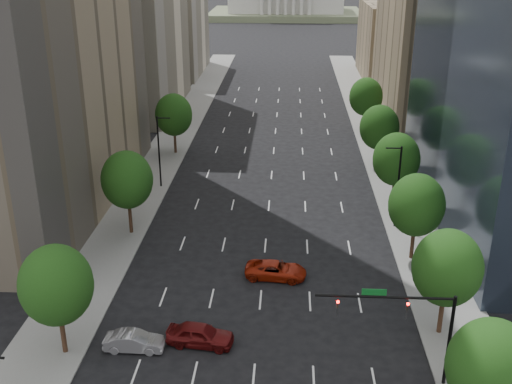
% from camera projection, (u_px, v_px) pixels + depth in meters
% --- Properties ---
extents(sidewalk_left, '(6.00, 200.00, 0.15)m').
position_uv_depth(sidewalk_left, '(136.00, 202.00, 70.99)').
color(sidewalk_left, slate).
rests_on(sidewalk_left, ground).
extents(sidewalk_right, '(6.00, 200.00, 0.15)m').
position_uv_depth(sidewalk_right, '(405.00, 208.00, 69.41)').
color(sidewalk_right, slate).
rests_on(sidewalk_right, ground).
extents(midrise_cream_left, '(14.00, 30.00, 35.00)m').
position_uv_depth(midrise_cream_left, '(133.00, 9.00, 104.60)').
color(midrise_cream_left, beige).
rests_on(midrise_cream_left, ground).
extents(filler_left, '(14.00, 26.00, 18.00)m').
position_uv_depth(filler_left, '(171.00, 33.00, 138.32)').
color(filler_left, beige).
rests_on(filler_left, ground).
extents(parking_tan_right, '(14.00, 30.00, 30.00)m').
position_uv_depth(parking_tan_right, '(431.00, 28.00, 100.24)').
color(parking_tan_right, '#8C7759').
rests_on(parking_tan_right, ground).
extents(filler_right, '(14.00, 26.00, 16.00)m').
position_uv_depth(filler_right, '(395.00, 41.00, 133.38)').
color(filler_right, '#8C7759').
rests_on(filler_right, ground).
extents(tree_right_0, '(5.20, 5.20, 8.39)m').
position_uv_depth(tree_right_0, '(491.00, 368.00, 35.14)').
color(tree_right_0, '#382316').
rests_on(tree_right_0, ground).
extents(tree_right_1, '(5.20, 5.20, 8.75)m').
position_uv_depth(tree_right_1, '(447.00, 268.00, 45.16)').
color(tree_right_1, '#382316').
rests_on(tree_right_1, ground).
extents(tree_right_2, '(5.20, 5.20, 8.61)m').
position_uv_depth(tree_right_2, '(417.00, 205.00, 56.31)').
color(tree_right_2, '#382316').
rests_on(tree_right_2, ground).
extents(tree_right_3, '(5.20, 5.20, 8.89)m').
position_uv_depth(tree_right_3, '(396.00, 159.00, 67.29)').
color(tree_right_3, '#382316').
rests_on(tree_right_3, ground).
extents(tree_right_4, '(5.20, 5.20, 8.46)m').
position_uv_depth(tree_right_4, '(379.00, 127.00, 80.39)').
color(tree_right_4, '#382316').
rests_on(tree_right_4, ground).
extents(tree_right_5, '(5.20, 5.20, 8.75)m').
position_uv_depth(tree_right_5, '(366.00, 97.00, 95.06)').
color(tree_right_5, '#382316').
rests_on(tree_right_5, ground).
extents(tree_left_0, '(5.20, 5.20, 8.75)m').
position_uv_depth(tree_left_0, '(56.00, 285.00, 42.89)').
color(tree_left_0, '#382316').
rests_on(tree_left_0, ground).
extents(tree_left_1, '(5.20, 5.20, 8.97)m').
position_uv_depth(tree_left_1, '(127.00, 180.00, 61.29)').
color(tree_left_1, '#382316').
rests_on(tree_left_1, ground).
extents(tree_left_2, '(5.20, 5.20, 8.68)m').
position_uv_depth(tree_left_2, '(174.00, 115.00, 85.42)').
color(tree_left_2, '#382316').
rests_on(tree_left_2, ground).
extents(streetlight_rn, '(1.70, 0.20, 9.00)m').
position_uv_depth(streetlight_rn, '(398.00, 185.00, 63.09)').
color(streetlight_rn, black).
rests_on(streetlight_rn, ground).
extents(streetlight_ln, '(1.70, 0.20, 9.00)m').
position_uv_depth(streetlight_ln, '(159.00, 150.00, 73.70)').
color(streetlight_ln, black).
rests_on(streetlight_ln, ground).
extents(traffic_signal, '(9.12, 0.40, 7.38)m').
position_uv_depth(traffic_signal, '(414.00, 319.00, 40.01)').
color(traffic_signal, black).
rests_on(traffic_signal, ground).
extents(foothills, '(720.00, 413.00, 263.00)m').
position_uv_depth(foothills, '(325.00, 17.00, 581.19)').
color(foothills, olive).
rests_on(foothills, ground).
extents(car_maroon, '(5.26, 2.62, 1.72)m').
position_uv_depth(car_maroon, '(200.00, 335.00, 45.69)').
color(car_maroon, '#540E0E').
rests_on(car_maroon, ground).
extents(car_silver, '(4.44, 1.57, 1.46)m').
position_uv_depth(car_silver, '(134.00, 341.00, 45.15)').
color(car_silver, gray).
rests_on(car_silver, ground).
extents(car_red_far, '(5.72, 3.04, 1.53)m').
position_uv_depth(car_red_far, '(276.00, 270.00, 54.89)').
color(car_red_far, maroon).
rests_on(car_red_far, ground).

